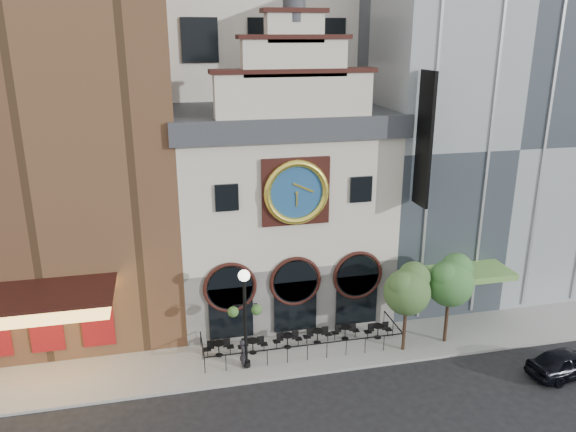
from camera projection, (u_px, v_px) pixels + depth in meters
The scene contains 17 objects.
ground at pixel (313, 376), 28.19m from camera, with size 120.00×120.00×0.00m, color black.
sidewalk at pixel (301, 348), 30.49m from camera, with size 44.00×5.00×0.15m, color gray.
clock_building at pixel (280, 205), 33.37m from camera, with size 12.60×8.78×18.65m.
theater_building at pixel (40, 106), 30.77m from camera, with size 14.00×15.60×25.00m.
retail_building at pixel (465, 133), 37.05m from camera, with size 14.00×14.40×20.00m.
cafe_railing at pixel (301, 340), 30.32m from camera, with size 10.60×2.60×0.90m, color black, non-canonical shape.
bistro_0 at pixel (219, 348), 29.54m from camera, with size 1.58×0.68×0.90m.
bistro_1 at pixel (253, 345), 29.79m from camera, with size 1.58×0.68×0.90m.
bistro_2 at pixel (288, 340), 30.31m from camera, with size 1.58×0.68×0.90m.
bistro_3 at pixel (317, 335), 30.77m from camera, with size 1.58×0.68×0.90m.
bistro_4 at pixel (345, 331), 31.16m from camera, with size 1.58×0.68×0.90m.
bistro_5 at pixel (378, 330), 31.28m from camera, with size 1.58×0.68×0.90m.
car_right at pixel (568, 362), 28.05m from camera, with size 1.70×4.23×1.44m, color black.
pedestrian at pixel (243, 353), 28.46m from camera, with size 0.56×0.37×1.54m, color black.
lamppost at pixel (245, 308), 27.70m from camera, with size 1.71×0.59×5.36m.
tree_left at pixel (408, 288), 29.22m from camera, with size 2.55×2.45×4.90m.
tree_right at pixel (451, 280), 30.01m from camera, with size 2.61×2.52×5.04m.
Camera 1 is at (-6.63, -23.42, 16.39)m, focal length 35.00 mm.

